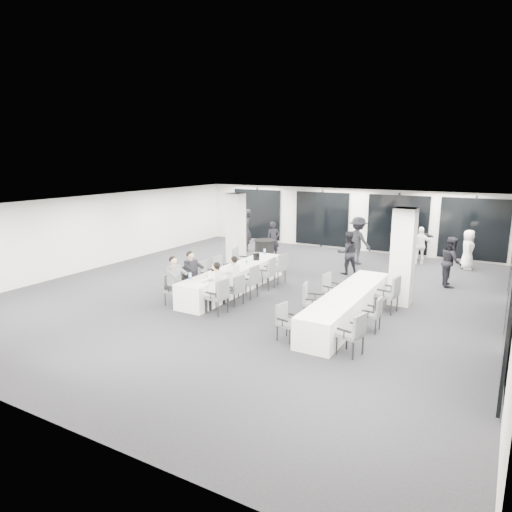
{
  "coord_description": "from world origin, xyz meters",
  "views": [
    {
      "loc": [
        6.81,
        -12.13,
        4.19
      ],
      "look_at": [
        0.06,
        -0.2,
        1.21
      ],
      "focal_mm": 32.0,
      "sensor_mm": 36.0,
      "label": 1
    }
  ],
  "objects_px": {
    "cocktail_table": "(264,255)",
    "chair_main_right_second": "(236,288)",
    "chair_side_right_near": "(354,332)",
    "ice_bucket_near": "(216,272)",
    "chair_main_left_far": "(239,260)",
    "chair_main_right_near": "(219,294)",
    "banquet_table_side": "(347,306)",
    "chair_side_left_far": "(330,287)",
    "chair_main_left_second": "(188,279)",
    "standing_guest_f": "(411,235)",
    "ice_bucket_far": "(256,256)",
    "standing_guest_g": "(246,227)",
    "chair_side_right_far": "(391,292)",
    "standing_guest_d": "(421,243)",
    "chair_side_left_near": "(286,320)",
    "standing_guest_a": "(273,237)",
    "chair_main_right_far": "(279,267)",
    "chair_main_left_fourth": "(221,268)",
    "banquet_table_main": "(234,279)",
    "chair_main_left_near": "(172,287)",
    "chair_main_left_mid": "(207,274)",
    "chair_side_left_mid": "(310,299)",
    "standing_guest_h": "(451,258)",
    "chair_main_right_mid": "(250,280)",
    "chair_side_right_mid": "(374,312)",
    "standing_guest_e": "(468,247)",
    "standing_guest_b": "(348,250)",
    "chair_main_right_fourth": "(268,271)",
    "standing_guest_c": "(358,237)"
  },
  "relations": [
    {
      "from": "cocktail_table",
      "to": "chair_main_right_second",
      "type": "bearing_deg",
      "value": -72.24
    },
    {
      "from": "chair_main_left_second",
      "to": "chair_side_left_far",
      "type": "distance_m",
      "value": 4.25
    },
    {
      "from": "standing_guest_f",
      "to": "chair_main_left_far",
      "type": "bearing_deg",
      "value": 39.98
    },
    {
      "from": "chair_main_left_far",
      "to": "chair_main_right_near",
      "type": "distance_m",
      "value": 4.11
    },
    {
      "from": "chair_main_left_fourth",
      "to": "ice_bucket_near",
      "type": "relative_size",
      "value": 3.54
    },
    {
      "from": "cocktail_table",
      "to": "chair_main_left_mid",
      "type": "relative_size",
      "value": 1.22
    },
    {
      "from": "chair_side_left_near",
      "to": "chair_side_left_mid",
      "type": "relative_size",
      "value": 0.87
    },
    {
      "from": "chair_side_left_mid",
      "to": "standing_guest_a",
      "type": "height_order",
      "value": "standing_guest_a"
    },
    {
      "from": "standing_guest_a",
      "to": "chair_side_right_near",
      "type": "bearing_deg",
      "value": -88.58
    },
    {
      "from": "standing_guest_f",
      "to": "chair_main_left_fourth",
      "type": "bearing_deg",
      "value": 45.31
    },
    {
      "from": "chair_side_left_mid",
      "to": "chair_side_right_mid",
      "type": "distance_m",
      "value": 1.66
    },
    {
      "from": "standing_guest_h",
      "to": "ice_bucket_far",
      "type": "relative_size",
      "value": 7.38
    },
    {
      "from": "chair_main_right_mid",
      "to": "chair_side_right_near",
      "type": "distance_m",
      "value": 4.7
    },
    {
      "from": "chair_side_left_far",
      "to": "standing_guest_g",
      "type": "xyz_separation_m",
      "value": [
        -6.12,
        5.57,
        0.54
      ]
    },
    {
      "from": "chair_side_left_near",
      "to": "ice_bucket_near",
      "type": "xyz_separation_m",
      "value": [
        -3.1,
        1.65,
        0.39
      ]
    },
    {
      "from": "chair_main_right_near",
      "to": "standing_guest_b",
      "type": "xyz_separation_m",
      "value": [
        1.61,
        5.93,
        0.33
      ]
    },
    {
      "from": "standing_guest_e",
      "to": "chair_main_left_near",
      "type": "bearing_deg",
      "value": 137.32
    },
    {
      "from": "standing_guest_b",
      "to": "ice_bucket_near",
      "type": "bearing_deg",
      "value": 26.71
    },
    {
      "from": "chair_main_left_second",
      "to": "chair_main_left_far",
      "type": "xyz_separation_m",
      "value": [
        -0.0,
        2.95,
        0.02
      ]
    },
    {
      "from": "cocktail_table",
      "to": "chair_main_right_near",
      "type": "distance_m",
      "value": 5.23
    },
    {
      "from": "banquet_table_side",
      "to": "chair_side_left_far",
      "type": "height_order",
      "value": "chair_side_left_far"
    },
    {
      "from": "cocktail_table",
      "to": "chair_main_right_far",
      "type": "xyz_separation_m",
      "value": [
        1.35,
        -1.48,
        0.0
      ]
    },
    {
      "from": "chair_side_right_mid",
      "to": "standing_guest_c",
      "type": "relative_size",
      "value": 0.4
    },
    {
      "from": "chair_side_right_near",
      "to": "ice_bucket_near",
      "type": "relative_size",
      "value": 3.58
    },
    {
      "from": "chair_main_left_mid",
      "to": "chair_side_right_near",
      "type": "height_order",
      "value": "chair_side_right_near"
    },
    {
      "from": "chair_main_right_near",
      "to": "chair_main_right_second",
      "type": "bearing_deg",
      "value": 5.88
    },
    {
      "from": "cocktail_table",
      "to": "chair_main_right_second",
      "type": "height_order",
      "value": "cocktail_table"
    },
    {
      "from": "chair_side_left_mid",
      "to": "cocktail_table",
      "type": "bearing_deg",
      "value": -153.45
    },
    {
      "from": "chair_main_right_near",
      "to": "chair_side_left_mid",
      "type": "height_order",
      "value": "chair_side_left_mid"
    },
    {
      "from": "chair_main_right_mid",
      "to": "chair_main_right_far",
      "type": "bearing_deg",
      "value": 2.12
    },
    {
      "from": "chair_main_left_fourth",
      "to": "standing_guest_b",
      "type": "bearing_deg",
      "value": 140.25
    },
    {
      "from": "chair_side_left_near",
      "to": "ice_bucket_near",
      "type": "distance_m",
      "value": 3.54
    },
    {
      "from": "standing_guest_a",
      "to": "chair_main_right_far",
      "type": "bearing_deg",
      "value": -95.99
    },
    {
      "from": "chair_main_left_second",
      "to": "standing_guest_f",
      "type": "distance_m",
      "value": 9.86
    },
    {
      "from": "chair_side_left_mid",
      "to": "chair_main_right_mid",
      "type": "bearing_deg",
      "value": -125.26
    },
    {
      "from": "standing_guest_g",
      "to": "ice_bucket_near",
      "type": "xyz_separation_m",
      "value": [
        3.02,
        -6.86,
        -0.19
      ]
    },
    {
      "from": "chair_side_left_near",
      "to": "chair_main_right_far",
      "type": "bearing_deg",
      "value": -139.93
    },
    {
      "from": "chair_main_right_fourth",
      "to": "ice_bucket_far",
      "type": "xyz_separation_m",
      "value": [
        -0.78,
        0.62,
        0.29
      ]
    },
    {
      "from": "cocktail_table",
      "to": "ice_bucket_near",
      "type": "bearing_deg",
      "value": -81.86
    },
    {
      "from": "standing_guest_g",
      "to": "standing_guest_h",
      "type": "bearing_deg",
      "value": 41.88
    },
    {
      "from": "chair_side_left_far",
      "to": "ice_bucket_far",
      "type": "bearing_deg",
      "value": -100.53
    },
    {
      "from": "ice_bucket_far",
      "to": "chair_main_left_fourth",
      "type": "bearing_deg",
      "value": -136.15
    },
    {
      "from": "chair_side_right_far",
      "to": "standing_guest_d",
      "type": "distance_m",
      "value": 6.51
    },
    {
      "from": "banquet_table_main",
      "to": "chair_main_left_near",
      "type": "relative_size",
      "value": 5.62
    },
    {
      "from": "banquet_table_main",
      "to": "chair_main_left_far",
      "type": "relative_size",
      "value": 4.92
    },
    {
      "from": "chair_side_left_mid",
      "to": "chair_side_right_far",
      "type": "distance_m",
      "value": 2.34
    },
    {
      "from": "chair_side_right_mid",
      "to": "standing_guest_e",
      "type": "height_order",
      "value": "standing_guest_e"
    },
    {
      "from": "chair_main_right_second",
      "to": "standing_guest_c",
      "type": "bearing_deg",
      "value": -1.19
    },
    {
      "from": "chair_side_left_mid",
      "to": "ice_bucket_far",
      "type": "distance_m",
      "value": 4.1
    },
    {
      "from": "standing_guest_f",
      "to": "chair_side_left_mid",
      "type": "bearing_deg",
      "value": 75.15
    }
  ]
}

